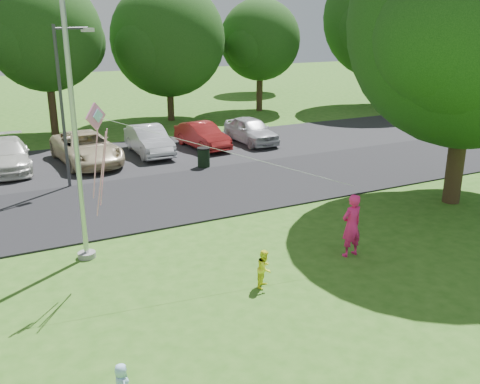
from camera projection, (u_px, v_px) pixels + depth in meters
name	position (u px, v px, depth m)	size (l,w,h in m)	color
ground	(284.00, 310.00, 12.47)	(120.00, 120.00, 0.00)	#2F6119
park_road	(159.00, 198.00, 20.08)	(60.00, 6.00, 0.06)	black
parking_strip	(115.00, 159.00, 25.58)	(42.00, 7.00, 0.06)	black
flagpole	(73.00, 111.00, 13.89)	(0.50, 0.50, 10.00)	#B7BABF
street_lamp	(66.00, 92.00, 20.46)	(1.67, 0.84, 6.27)	#3F3F44
trash_can	(204.00, 158.00, 24.09)	(0.59, 0.59, 0.94)	black
big_tree	(473.00, 29.00, 17.77)	(9.13, 8.43, 10.54)	#332316
tree_row	(97.00, 31.00, 31.89)	(64.35, 11.94, 10.88)	#332316
horizon_trees	(102.00, 47.00, 41.57)	(77.46, 7.20, 7.02)	#332316
parked_cars	(104.00, 146.00, 25.19)	(16.48, 5.37, 1.42)	maroon
woman	(351.00, 225.00, 15.04)	(0.67, 0.44, 1.84)	#F32077
child_yellow	(265.00, 268.00, 13.42)	(0.48, 0.38, 0.99)	#FDFF28
kite	(103.00, 135.00, 12.78)	(6.79, 1.97, 2.91)	pink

